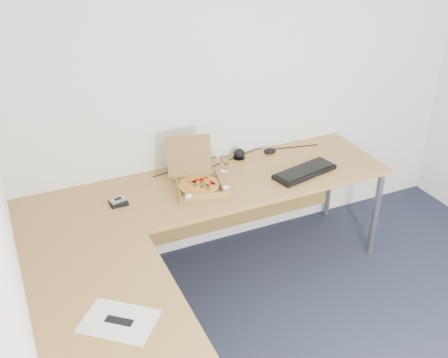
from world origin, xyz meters
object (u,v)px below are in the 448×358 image
keyboard (305,172)px  wallet (119,203)px  drinking_glass (224,164)px  pizza_box (198,182)px  desk (188,233)px

keyboard → wallet: keyboard is taller
drinking_glass → pizza_box: bearing=-151.2°
desk → keyboard: size_ratio=5.37×
drinking_glass → keyboard: 0.56m
drinking_glass → desk: bearing=-131.3°
wallet → drinking_glass: bearing=8.2°
pizza_box → keyboard: 0.75m
pizza_box → drinking_glass: 0.29m
pizza_box → wallet: (-0.53, 0.01, -0.03)m
pizza_box → keyboard: bearing=3.0°
keyboard → wallet: size_ratio=4.30×
pizza_box → desk: bearing=-106.4°
desk → pizza_box: bearing=60.5°
drinking_glass → keyboard: drinking_glass is taller
drinking_glass → keyboard: (0.49, -0.27, -0.04)m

